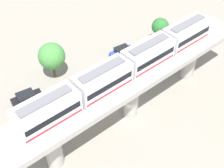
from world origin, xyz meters
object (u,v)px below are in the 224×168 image
(parked_car_blue, at_px, (123,53))
(tree_near_viaduct, at_px, (52,56))
(parked_car_black, at_px, (27,99))
(tree_far_corner, at_px, (160,27))
(train, at_px, (126,67))
(parked_car_white, at_px, (86,81))

(parked_car_blue, bearing_deg, tree_near_viaduct, 83.33)
(parked_car_black, bearing_deg, tree_far_corner, -86.49)
(train, bearing_deg, parked_car_blue, -40.98)
(train, relative_size, tree_far_corner, 5.58)
(train, xyz_separation_m, tree_far_corner, (8.43, -15.44, -5.00))
(tree_near_viaduct, bearing_deg, parked_car_black, 110.03)
(parked_car_white, distance_m, parked_car_black, 8.64)
(tree_near_viaduct, bearing_deg, tree_far_corner, -103.37)
(parked_car_blue, relative_size, parked_car_black, 0.99)
(parked_car_black, bearing_deg, parked_car_white, -96.82)
(train, distance_m, parked_car_black, 15.54)
(train, xyz_separation_m, parked_car_black, (10.60, 8.32, -7.73))
(parked_car_blue, distance_m, tree_near_viaduct, 11.92)
(parked_car_blue, height_order, tree_far_corner, tree_far_corner)
(parked_car_white, bearing_deg, tree_far_corner, -85.62)
(tree_far_corner, bearing_deg, train, 118.62)
(parked_car_white, relative_size, parked_car_black, 0.97)
(parked_car_blue, height_order, parked_car_black, same)
(train, bearing_deg, tree_near_viaduct, 11.37)
(parked_car_white, bearing_deg, train, -176.13)
(parked_car_white, height_order, parked_car_black, same)
(train, relative_size, parked_car_black, 6.20)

